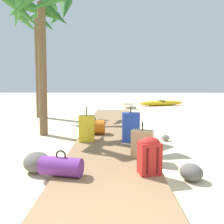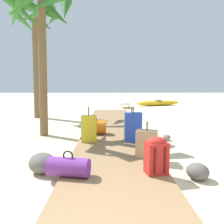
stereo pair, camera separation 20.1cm
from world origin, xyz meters
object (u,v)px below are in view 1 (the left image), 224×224
duffel_bag_orange (93,127)px  duffel_bag_purple (61,166)px  kayak (162,103)px  suitcase_yellow (87,128)px  lounge_chair (128,102)px  suitcase_tan (142,144)px  suitcase_green (130,125)px  palm_tree_far_left (37,36)px  backpack_red (150,155)px  palm_tree_near_left (40,16)px  suitcase_blue (131,127)px

duffel_bag_orange → duffel_bag_purple: duffel_bag_orange is taller
kayak → suitcase_yellow: bearing=-111.6°
duffel_bag_orange → lounge_chair: (1.41, 7.41, 0.05)m
kayak → suitcase_tan: bearing=-103.6°
suitcase_green → duffel_bag_purple: size_ratio=1.03×
suitcase_green → suitcase_yellow: suitcase_yellow is taller
duffel_bag_orange → palm_tree_far_left: size_ratio=0.14×
backpack_red → suitcase_green: (-0.10, 2.70, -0.04)m
duffel_bag_purple → kayak: size_ratio=0.21×
palm_tree_far_left → kayak: (6.40, 5.24, -3.29)m
duffel_bag_purple → lounge_chair: (1.61, 10.24, 0.10)m
palm_tree_near_left → palm_tree_far_left: 3.48m
suitcase_blue → lounge_chair: suitcase_blue is taller
suitcase_yellow → palm_tree_far_left: size_ratio=0.18×
duffel_bag_purple → kayak: (3.93, 11.62, -0.05)m
duffel_bag_orange → duffel_bag_purple: (-0.21, -2.83, -0.05)m
backpack_red → duffel_bag_purple: bearing=-176.2°
duffel_bag_orange → kayak: 9.54m
suitcase_blue → lounge_chair: 8.25m
backpack_red → suitcase_green: suitcase_green is taller
lounge_chair → backpack_red: bearing=-91.5°
suitcase_tan → duffel_bag_purple: 1.57m
palm_tree_far_left → duffel_bag_orange: bearing=-53.1°
suitcase_green → suitcase_tan: 1.95m
duffel_bag_orange → duffel_bag_purple: bearing=-94.2°
suitcase_green → palm_tree_far_left: palm_tree_far_left is taller
duffel_bag_orange → suitcase_green: bearing=-2.7°
suitcase_yellow → duffel_bag_purple: suitcase_yellow is taller
lounge_chair → palm_tree_far_left: bearing=-136.5°
suitcase_blue → palm_tree_near_left: size_ratio=0.21×
palm_tree_far_left → suitcase_blue: bearing=-50.1°
suitcase_tan → suitcase_blue: 1.18m
suitcase_blue → palm_tree_far_left: (-3.65, 4.37, 3.03)m
suitcase_green → palm_tree_near_left: 3.86m
suitcase_yellow → palm_tree_far_left: palm_tree_far_left is taller
duffel_bag_orange → suitcase_green: 1.04m
suitcase_yellow → palm_tree_near_left: (-1.37, 1.10, 2.90)m
suitcase_tan → suitcase_yellow: bearing=135.1°
backpack_red → palm_tree_near_left: 4.93m
suitcase_green → duffel_bag_purple: bearing=-113.9°
duffel_bag_orange → suitcase_green: (1.03, -0.05, 0.07)m
backpack_red → palm_tree_far_left: size_ratio=0.12×
palm_tree_near_left → lounge_chair: size_ratio=2.52×
duffel_bag_orange → suitcase_yellow: bearing=-95.1°
suitcase_green → suitcase_tan: bearing=-87.5°
duffel_bag_purple → lounge_chair: lounge_chair is taller
suitcase_tan → palm_tree_far_left: bearing=124.3°
lounge_chair → duffel_bag_purple: bearing=-99.0°
lounge_chair → kayak: lounge_chair is taller
duffel_bag_orange → suitcase_blue: bearing=-40.1°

